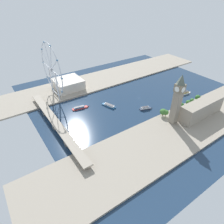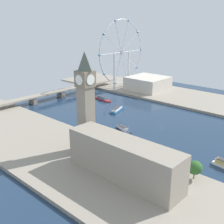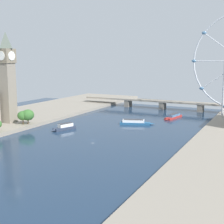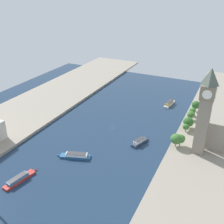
{
  "view_description": "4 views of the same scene",
  "coord_description": "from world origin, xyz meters",
  "px_view_note": "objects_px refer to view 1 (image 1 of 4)",
  "views": [
    {
      "loc": [
        -247.42,
        235.68,
        189.63
      ],
      "look_at": [
        -22.63,
        81.11,
        8.19
      ],
      "focal_mm": 31.12,
      "sensor_mm": 36.0,
      "label": 1
    },
    {
      "loc": [
        -243.7,
        -151.9,
        108.9
      ],
      "look_at": [
        -15.42,
        57.32,
        6.55
      ],
      "focal_mm": 45.95,
      "sensor_mm": 36.0,
      "label": 2
    },
    {
      "loc": [
        120.44,
        -207.76,
        61.42
      ],
      "look_at": [
        5.21,
        22.41,
        18.65
      ],
      "focal_mm": 52.03,
      "sensor_mm": 36.0,
      "label": 3
    },
    {
      "loc": [
        -111.7,
        231.13,
        144.84
      ],
      "look_at": [
        5.59,
        -8.55,
        13.53
      ],
      "focal_mm": 41.41,
      "sensor_mm": 36.0,
      "label": 4
    }
  ],
  "objects_px": {
    "clock_tower": "(177,99)",
    "riverside_hall": "(68,84)",
    "tour_boat_2": "(109,106)",
    "tour_boat_1": "(145,108)",
    "parliament_block": "(202,109)",
    "tour_boat_0": "(80,108)",
    "tour_boat_3": "(185,93)",
    "ferris_wheel": "(52,70)",
    "river_bridge": "(56,124)"
  },
  "relations": [
    {
      "from": "ferris_wheel",
      "to": "tour_boat_1",
      "type": "distance_m",
      "value": 183.86
    },
    {
      "from": "tour_boat_2",
      "to": "tour_boat_1",
      "type": "bearing_deg",
      "value": -152.33
    },
    {
      "from": "tour_boat_2",
      "to": "ferris_wheel",
      "type": "bearing_deg",
      "value": 19.03
    },
    {
      "from": "clock_tower",
      "to": "riverside_hall",
      "type": "distance_m",
      "value": 228.67
    },
    {
      "from": "clock_tower",
      "to": "riverside_hall",
      "type": "xyz_separation_m",
      "value": [
        208.56,
        87.77,
        -32.99
      ]
    },
    {
      "from": "riverside_hall",
      "to": "tour_boat_1",
      "type": "relative_size",
      "value": 2.23
    },
    {
      "from": "tour_boat_1",
      "to": "tour_boat_2",
      "type": "relative_size",
      "value": 0.76
    },
    {
      "from": "parliament_block",
      "to": "ferris_wheel",
      "type": "bearing_deg",
      "value": 41.06
    },
    {
      "from": "riverside_hall",
      "to": "tour_boat_3",
      "type": "xyz_separation_m",
      "value": [
        -155.12,
        -187.22,
        -10.14
      ]
    },
    {
      "from": "parliament_block",
      "to": "ferris_wheel",
      "type": "distance_m",
      "value": 269.43
    },
    {
      "from": "clock_tower",
      "to": "tour_boat_2",
      "type": "height_order",
      "value": "clock_tower"
    },
    {
      "from": "ferris_wheel",
      "to": "tour_boat_0",
      "type": "xyz_separation_m",
      "value": [
        -62.29,
        -19.97,
        -55.55
      ]
    },
    {
      "from": "clock_tower",
      "to": "tour_boat_1",
      "type": "distance_m",
      "value": 70.96
    },
    {
      "from": "ferris_wheel",
      "to": "tour_boat_3",
      "type": "bearing_deg",
      "value": -121.01
    },
    {
      "from": "tour_boat_1",
      "to": "tour_boat_0",
      "type": "bearing_deg",
      "value": 162.81
    },
    {
      "from": "riverside_hall",
      "to": "tour_boat_1",
      "type": "bearing_deg",
      "value": -152.21
    },
    {
      "from": "ferris_wheel",
      "to": "tour_boat_0",
      "type": "bearing_deg",
      "value": -162.22
    },
    {
      "from": "river_bridge",
      "to": "tour_boat_0",
      "type": "height_order",
      "value": "river_bridge"
    },
    {
      "from": "parliament_block",
      "to": "tour_boat_3",
      "type": "relative_size",
      "value": 2.86
    },
    {
      "from": "tour_boat_0",
      "to": "tour_boat_3",
      "type": "relative_size",
      "value": 1.08
    },
    {
      "from": "parliament_block",
      "to": "tour_boat_1",
      "type": "xyz_separation_m",
      "value": [
        69.3,
        58.93,
        -14.57
      ]
    },
    {
      "from": "parliament_block",
      "to": "tour_boat_2",
      "type": "height_order",
      "value": "parliament_block"
    },
    {
      "from": "tour_boat_1",
      "to": "tour_boat_2",
      "type": "bearing_deg",
      "value": 155.38
    },
    {
      "from": "ferris_wheel",
      "to": "parliament_block",
      "type": "bearing_deg",
      "value": -138.94
    },
    {
      "from": "tour_boat_2",
      "to": "tour_boat_3",
      "type": "relative_size",
      "value": 1.07
    },
    {
      "from": "tour_boat_1",
      "to": "tour_boat_3",
      "type": "xyz_separation_m",
      "value": [
        -2.34,
        -106.71,
        0.12
      ]
    },
    {
      "from": "parliament_block",
      "to": "tour_boat_0",
      "type": "relative_size",
      "value": 2.64
    },
    {
      "from": "tour_boat_0",
      "to": "tour_boat_1",
      "type": "height_order",
      "value": "tour_boat_1"
    },
    {
      "from": "river_bridge",
      "to": "tour_boat_2",
      "type": "xyz_separation_m",
      "value": [
        6.09,
        -102.61,
        -6.12
      ]
    },
    {
      "from": "tour_boat_0",
      "to": "tour_boat_1",
      "type": "relative_size",
      "value": 1.34
    },
    {
      "from": "parliament_block",
      "to": "tour_boat_2",
      "type": "distance_m",
      "value": 158.29
    },
    {
      "from": "ferris_wheel",
      "to": "tour_boat_2",
      "type": "distance_m",
      "value": 122.3
    },
    {
      "from": "clock_tower",
      "to": "parliament_block",
      "type": "height_order",
      "value": "clock_tower"
    },
    {
      "from": "tour_boat_3",
      "to": "clock_tower",
      "type": "bearing_deg",
      "value": -145.14
    },
    {
      "from": "clock_tower",
      "to": "ferris_wheel",
      "type": "bearing_deg",
      "value": 33.35
    },
    {
      "from": "river_bridge",
      "to": "tour_boat_2",
      "type": "bearing_deg",
      "value": -86.6
    },
    {
      "from": "ferris_wheel",
      "to": "tour_boat_0",
      "type": "relative_size",
      "value": 3.15
    },
    {
      "from": "tour_boat_0",
      "to": "tour_boat_3",
      "type": "distance_m",
      "value": 215.03
    },
    {
      "from": "clock_tower",
      "to": "tour_boat_0",
      "type": "height_order",
      "value": "clock_tower"
    },
    {
      "from": "tour_boat_3",
      "to": "tour_boat_2",
      "type": "bearing_deg",
      "value": 169.39
    },
    {
      "from": "tour_boat_0",
      "to": "clock_tower",
      "type": "bearing_deg",
      "value": -40.25
    },
    {
      "from": "tour_boat_1",
      "to": "clock_tower",
      "type": "bearing_deg",
      "value": -63.96
    },
    {
      "from": "tour_boat_3",
      "to": "tour_boat_1",
      "type": "bearing_deg",
      "value": -174.65
    },
    {
      "from": "river_bridge",
      "to": "tour_boat_0",
      "type": "xyz_separation_m",
      "value": [
        29.56,
        -55.27,
        -6.24
      ]
    },
    {
      "from": "tour_boat_0",
      "to": "tour_boat_1",
      "type": "xyz_separation_m",
      "value": [
        -69.27,
        -96.04,
        0.42
      ]
    },
    {
      "from": "ferris_wheel",
      "to": "river_bridge",
      "type": "relative_size",
      "value": 0.5
    },
    {
      "from": "riverside_hall",
      "to": "river_bridge",
      "type": "height_order",
      "value": "riverside_hall"
    },
    {
      "from": "tour_boat_3",
      "to": "parliament_block",
      "type": "bearing_deg",
      "value": -118.91
    },
    {
      "from": "ferris_wheel",
      "to": "tour_boat_2",
      "type": "bearing_deg",
      "value": -141.87
    },
    {
      "from": "clock_tower",
      "to": "tour_boat_0",
      "type": "relative_size",
      "value": 2.47
    }
  ]
}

